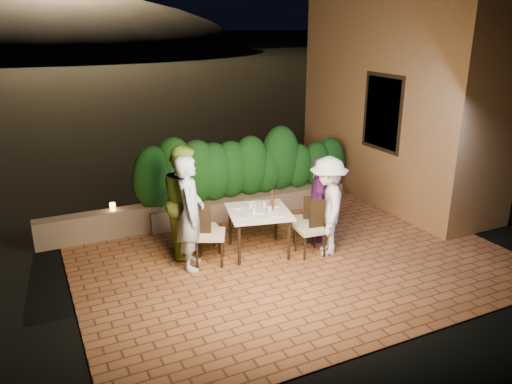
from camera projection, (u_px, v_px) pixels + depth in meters
ground at (297, 261)px, 8.27m from camera, size 400.00×400.00×0.00m
terrace_floor at (282, 252)px, 8.71m from camera, size 7.00×6.00×0.15m
building_wall at (399, 83)px, 10.62m from camera, size 1.60×5.00×5.00m
window_pane at (384, 113)px, 10.04m from camera, size 0.08×1.00×1.40m
window_frame at (383, 113)px, 10.04m from camera, size 0.06×1.15×1.55m
planter at (249, 203)px, 10.24m from camera, size 4.20×0.55×0.40m
hedge at (249, 168)px, 10.00m from camera, size 4.00×0.70×1.10m
parapet at (99, 226)px, 9.00m from camera, size 2.20×0.30×0.50m
hill at (67, 87)px, 61.57m from camera, size 52.00×40.00×22.00m
dining_table at (259, 231)px, 8.44m from camera, size 1.20×1.20×0.75m
plate_nw at (244, 216)px, 8.07m from camera, size 0.21×0.21×0.01m
plate_sw at (237, 207)px, 8.49m from camera, size 0.22×0.22×0.01m
plate_ne at (277, 214)px, 8.15m from camera, size 0.22×0.22×0.01m
plate_se at (273, 205)px, 8.56m from camera, size 0.23×0.23×0.01m
plate_centre at (258, 211)px, 8.28m from camera, size 0.23×0.23×0.01m
plate_front at (264, 218)px, 8.01m from camera, size 0.20×0.20×0.01m
glass_nw at (254, 211)px, 8.17m from camera, size 0.07×0.07×0.11m
glass_sw at (250, 205)px, 8.44m from camera, size 0.06×0.06×0.10m
glass_ne at (270, 209)px, 8.22m from camera, size 0.07×0.07×0.11m
glass_se at (264, 204)px, 8.49m from camera, size 0.06×0.06×0.10m
beer_bottle at (272, 200)px, 8.33m from camera, size 0.07×0.07×0.34m
bowl at (252, 204)px, 8.55m from camera, size 0.21×0.21×0.04m
chair_left_front at (210, 233)px, 8.02m from camera, size 0.64×0.64×1.04m
chair_left_back at (207, 228)px, 8.44m from camera, size 0.44×0.44×0.86m
chair_right_front at (310, 228)px, 8.32m from camera, size 0.48×0.48×0.95m
chair_right_back at (304, 219)px, 8.84m from camera, size 0.54×0.54×0.84m
diner_blue at (190, 213)px, 7.75m from camera, size 0.65×0.78×1.84m
diner_green at (185, 200)px, 8.25m from camera, size 0.87×1.03×1.88m
diner_white at (328, 206)px, 8.28m from camera, size 1.05×1.25×1.68m
diner_purple at (319, 199)px, 8.78m from camera, size 0.82×0.96×1.55m
parapet_lamp at (113, 207)px, 9.01m from camera, size 0.10×0.10×0.14m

